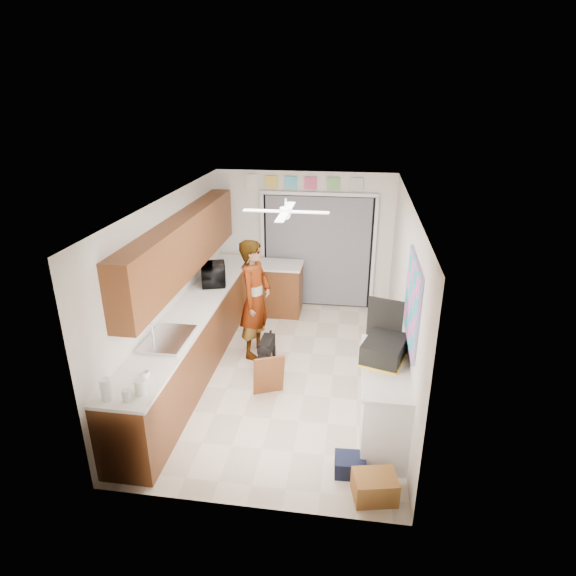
{
  "coord_description": "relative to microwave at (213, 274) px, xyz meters",
  "views": [
    {
      "loc": [
        0.92,
        -5.96,
        3.78
      ],
      "look_at": [
        0.0,
        0.4,
        1.15
      ],
      "focal_mm": 30.0,
      "sensor_mm": 36.0,
      "label": 1
    }
  ],
  "objects": [
    {
      "name": "right_counter_base",
      "position": [
        2.63,
        -2.14,
        -0.64
      ],
      "size": [
        0.5,
        1.4,
        0.9
      ],
      "primitive_type": "cube",
      "color": "white",
      "rests_on": "floor"
    },
    {
      "name": "wall_left",
      "position": [
        -0.32,
        -0.94,
        0.16
      ],
      "size": [
        0.0,
        5.0,
        5.0
      ],
      "primitive_type": "plane",
      "rotation": [
        1.57,
        0.0,
        1.57
      ],
      "color": "white",
      "rests_on": "ground"
    },
    {
      "name": "door_trim_head",
      "position": [
        1.53,
        1.5,
        1.03
      ],
      "size": [
        2.1,
        0.04,
        0.06
      ],
      "primitive_type": "cube",
      "color": "white",
      "rests_on": "wall_back"
    },
    {
      "name": "paper_towel_roll",
      "position": [
        -0.16,
        -3.19,
        -0.04
      ],
      "size": [
        0.13,
        0.13,
        0.23
      ],
      "primitive_type": "cylinder",
      "rotation": [
        0.0,
        0.0,
        -0.27
      ],
      "color": "white",
      "rests_on": "left_countertop"
    },
    {
      "name": "peninsula_base",
      "position": [
        0.78,
        1.06,
        -0.64
      ],
      "size": [
        1.0,
        0.6,
        0.9
      ],
      "primitive_type": "cube",
      "color": "brown",
      "rests_on": "floor"
    },
    {
      "name": "abstract_painting",
      "position": [
        2.86,
        -1.94,
        0.56
      ],
      "size": [
        0.03,
        1.15,
        0.95
      ],
      "primitive_type": "cube",
      "color": "#EE57BD",
      "rests_on": "wall_right"
    },
    {
      "name": "suitcase_lid",
      "position": [
        2.6,
        -1.71,
        0.22
      ],
      "size": [
        0.41,
        0.15,
        0.5
      ],
      "primitive_type": "cube",
      "rotation": [
        0.0,
        0.0,
        -0.3
      ],
      "color": "black",
      "rests_on": "suitcase"
    },
    {
      "name": "peninsula_top",
      "position": [
        0.78,
        1.06,
        -0.17
      ],
      "size": [
        1.04,
        0.64,
        0.04
      ],
      "primitive_type": "cube",
      "color": "white",
      "rests_on": "peninsula_base"
    },
    {
      "name": "left_countertop",
      "position": [
        -0.01,
        -0.94,
        -0.17
      ],
      "size": [
        0.62,
        4.8,
        0.04
      ],
      "primitive_type": "cube",
      "color": "white",
      "rests_on": "left_base_cabinets"
    },
    {
      "name": "header_frame_3",
      "position": [
        1.78,
        1.53,
        1.21
      ],
      "size": [
        0.22,
        0.02,
        0.22
      ],
      "primitive_type": "cube",
      "color": "#72B96A",
      "rests_on": "wall_back"
    },
    {
      "name": "navy_crate",
      "position": [
        2.28,
        -2.83,
        -0.99
      ],
      "size": [
        0.34,
        0.29,
        0.2
      ],
      "primitive_type": "cube",
      "rotation": [
        0.0,
        0.0,
        0.05
      ],
      "color": "black",
      "rests_on": "floor"
    },
    {
      "name": "jar_a",
      "position": [
        0.13,
        -3.05,
        -0.07
      ],
      "size": [
        0.15,
        0.15,
        0.16
      ],
      "primitive_type": "cylinder",
      "rotation": [
        0.0,
        0.0,
        -0.4
      ],
      "color": "silver",
      "rests_on": "left_countertop"
    },
    {
      "name": "floor",
      "position": [
        1.28,
        -0.94,
        -1.09
      ],
      "size": [
        5.0,
        5.0,
        0.0
      ],
      "primitive_type": "plane",
      "color": "beige",
      "rests_on": "ground"
    },
    {
      "name": "cardboard_box",
      "position": [
        2.53,
        -3.14,
        -0.96
      ],
      "size": [
        0.48,
        0.4,
        0.27
      ],
      "primitive_type": "cube",
      "rotation": [
        0.0,
        0.0,
        0.21
      ],
      "color": "#A77234",
      "rests_on": "floor"
    },
    {
      "name": "microwave",
      "position": [
        0.0,
        0.0,
        0.0
      ],
      "size": [
        0.52,
        0.64,
        0.3
      ],
      "primitive_type": "imported",
      "rotation": [
        0.0,
        0.0,
        1.88
      ],
      "color": "black",
      "rests_on": "left_countertop"
    },
    {
      "name": "suitcase_rim",
      "position": [
        2.6,
        -2.0,
        -0.14
      ],
      "size": [
        0.59,
        0.68,
        0.02
      ],
      "primitive_type": "cube",
      "rotation": [
        0.0,
        0.0,
        -0.3
      ],
      "color": "yellow",
      "rests_on": "suitcase"
    },
    {
      "name": "route66_sign",
      "position": [
        0.33,
        1.53,
        1.21
      ],
      "size": [
        0.22,
        0.02,
        0.26
      ],
      "primitive_type": "cube",
      "color": "silver",
      "rests_on": "wall_back"
    },
    {
      "name": "back_opening_recess",
      "position": [
        1.53,
        1.53,
        -0.04
      ],
      "size": [
        2.0,
        0.06,
        2.1
      ],
      "primitive_type": "cube",
      "color": "black",
      "rests_on": "wall_back"
    },
    {
      "name": "wall_front",
      "position": [
        1.28,
        -3.44,
        0.16
      ],
      "size": [
        3.2,
        0.0,
        3.2
      ],
      "primitive_type": "plane",
      "rotation": [
        -1.57,
        0.0,
        0.0
      ],
      "color": "white",
      "rests_on": "ground"
    },
    {
      "name": "faucet",
      "position": [
        -0.2,
        -1.94,
        -0.04
      ],
      "size": [
        0.03,
        0.03,
        0.22
      ],
      "primitive_type": "cylinder",
      "color": "silver",
      "rests_on": "left_countertop"
    },
    {
      "name": "cup",
      "position": [
        0.06,
        -2.79,
        -0.11
      ],
      "size": [
        0.14,
        0.14,
        0.09
      ],
      "primitive_type": "imported",
      "rotation": [
        0.0,
        0.0,
        0.3
      ],
      "color": "white",
      "rests_on": "left_countertop"
    },
    {
      "name": "wall_right",
      "position": [
        2.88,
        -0.94,
        0.16
      ],
      "size": [
        0.0,
        5.0,
        5.0
      ],
      "primitive_type": "plane",
      "rotation": [
        1.57,
        0.0,
        -1.57
      ],
      "color": "white",
      "rests_on": "ground"
    },
    {
      "name": "door_trim_right",
      "position": [
        2.55,
        1.5,
        -0.04
      ],
      "size": [
        0.06,
        0.04,
        2.1
      ],
      "primitive_type": "cube",
      "color": "white",
      "rests_on": "wall_back"
    },
    {
      "name": "ceiling",
      "position": [
        1.28,
        -0.94,
        1.41
      ],
      "size": [
        5.0,
        5.0,
        0.0
      ],
      "primitive_type": "plane",
      "rotation": [
        3.14,
        0.0,
        0.0
      ],
      "color": "white",
      "rests_on": "ground"
    },
    {
      "name": "header_frame_4",
      "position": [
        2.18,
        1.53,
        1.21
      ],
      "size": [
        0.22,
        0.02,
        0.22
      ],
      "primitive_type": "cube",
      "color": "beige",
      "rests_on": "wall_back"
    },
    {
      "name": "curtain_panel",
      "position": [
        1.53,
        1.49,
        -0.04
      ],
      "size": [
        1.9,
        0.03,
        2.05
      ],
      "primitive_type": "cube",
      "color": "gray",
      "rests_on": "wall_back"
    },
    {
      "name": "jar_b",
      "position": [
        0.05,
        -3.19,
        -0.09
      ],
      "size": [
        0.1,
        0.1,
        0.13
      ],
      "primitive_type": "cylinder",
      "rotation": [
        0.0,
        0.0,
        0.26
      ],
      "color": "silver",
      "rests_on": "left_countertop"
    },
    {
      "name": "header_frame_2",
      "position": [
        1.38,
        1.53,
        1.21
      ],
      "size": [
        0.22,
        0.02,
        0.22
      ],
      "primitive_type": "cube",
      "color": "#D34F76",
      "rests_on": "wall_back"
    },
    {
      "name": "upper_cabinets",
      "position": [
        -0.16,
        -0.74,
        0.71
      ],
      "size": [
        0.32,
        4.0,
        0.8
      ],
      "primitive_type": "cube",
      "color": "brown",
      "rests_on": "wall_left"
    },
    {
      "name": "header_frame_1",
      "position": [
        1.03,
        1.53,
        1.21
      ],
      "size": [
        0.22,
        0.02,
        0.22
      ],
      "primitive_type": "cube",
      "color": "#50C0D7",
      "rests_on": "wall_back"
    },
    {
      "name": "suitcase",
      "position": [
        2.6,
        -2.0,
        -0.03
      ],
      "size": [
        0.57,
        0.67,
        0.24
      ],
      "primitive_type": "cube",
      "rotation": [
        0.0,
        0.0,
        -0.3
      ],
      "color": "black",
      "rests_on": "right_counter_top"
    },
    {
      "name": "wall_back",
      "position": [
        1.28,
        1.56,
        0.16
      ],
      "size": [
        3.2,
        0.0,
        3.2
      ],
      "primitive_type": "plane",
      "rotation": [
        1.57,
        0.0,
        0.0
      ],
      "color": "white",
      "rests_on": "ground"
    },
    {
      "name": "man",
      "position": [
        0.77,
        -0.48,
        -0.18
      ],
      "size": [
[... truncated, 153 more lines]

